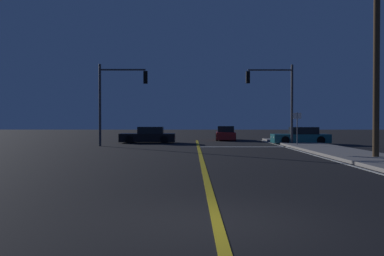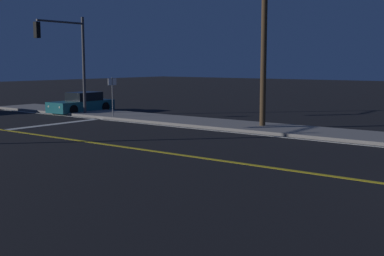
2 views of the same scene
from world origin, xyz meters
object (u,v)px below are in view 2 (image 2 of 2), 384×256
Objects in this scene: utility_pole_right at (264,12)px; street_sign_corner at (112,91)px; traffic_signal_near_right at (68,50)px; car_mid_block_teal at (82,104)px.

utility_pole_right reaches higher than street_sign_corner.
traffic_signal_near_right is 12.37m from utility_pole_right.
traffic_signal_near_right is 2.50× the size of street_sign_corner.
car_mid_block_teal is 14.54m from utility_pole_right.
car_mid_block_teal is 4.42m from traffic_signal_near_right.
street_sign_corner is at bearing 161.78° from car_mid_block_teal.
street_sign_corner is (-1.40, 9.23, -4.12)m from utility_pole_right.
traffic_signal_near_right is 0.55× the size of utility_pole_right.
utility_pole_right is (2.31, -12.03, 1.74)m from traffic_signal_near_right.
street_sign_corner is (-1.40, -4.36, 1.05)m from car_mid_block_teal.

